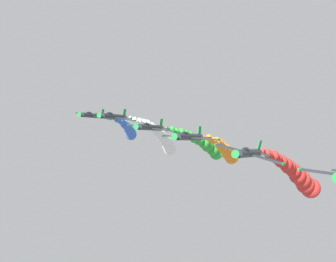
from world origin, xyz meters
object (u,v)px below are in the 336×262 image
airplane_left_outer (150,127)px  airplane_right_outer (113,116)px  airplane_left_inner (248,153)px  airplane_right_inner (189,137)px  airplane_trailing (92,115)px

airplane_left_outer → airplane_right_outer: (12.57, -8.07, 2.61)m
airplane_left_outer → airplane_right_outer: bearing=-32.7°
airplane_left_inner → airplane_right_inner: 15.91m
airplane_left_inner → airplane_right_inner: size_ratio=1.00×
airplane_right_outer → airplane_left_inner: bearing=142.2°
airplane_trailing → airplane_left_outer: bearing=141.5°
airplane_right_inner → airplane_left_inner: bearing=142.2°
airplane_right_inner → airplane_left_outer: bearing=-42.2°
airplane_left_outer → airplane_trailing: size_ratio=1.00×
airplane_left_outer → airplane_left_inner: bearing=139.9°
airplane_left_inner → airplane_trailing: (50.33, -41.17, 7.78)m
airplane_right_inner → airplane_right_outer: airplane_right_outer is taller
airplane_left_inner → airplane_left_outer: airplane_left_outer is taller
airplane_left_outer → airplane_trailing: (25.50, -20.28, 3.62)m
airplane_left_inner → airplane_right_outer: bearing=-37.8°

